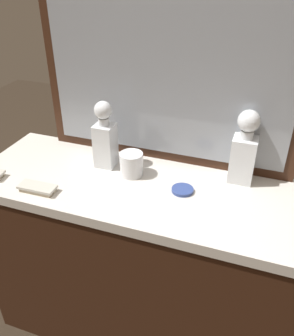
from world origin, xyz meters
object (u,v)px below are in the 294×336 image
at_px(crystal_tumbler_far_left, 131,165).
at_px(porcelain_dish, 183,190).
at_px(silver_brush_rear, 38,188).
at_px(crystal_decanter_far_left, 105,141).
at_px(crystal_decanter_left, 244,153).

bearing_deg(crystal_tumbler_far_left, porcelain_dish, -11.64).
bearing_deg(porcelain_dish, crystal_tumbler_far_left, 168.36).
bearing_deg(silver_brush_rear, crystal_decanter_far_left, 58.64).
height_order(crystal_decanter_left, crystal_tumbler_far_left, crystal_decanter_left).
xyz_separation_m(crystal_decanter_left, crystal_decanter_far_left, (-0.53, -0.07, -0.00)).
distance_m(crystal_decanter_left, crystal_decanter_far_left, 0.53).
bearing_deg(silver_brush_rear, crystal_decanter_left, 25.80).
bearing_deg(porcelain_dish, crystal_decanter_left, 39.35).
distance_m(crystal_decanter_far_left, porcelain_dish, 0.36).
xyz_separation_m(crystal_decanter_left, silver_brush_rear, (-0.68, -0.33, -0.10)).
bearing_deg(crystal_tumbler_far_left, crystal_decanter_left, 14.94).
relative_size(crystal_decanter_left, porcelain_dish, 3.53).
height_order(crystal_decanter_left, crystal_decanter_far_left, crystal_decanter_left).
relative_size(crystal_decanter_left, crystal_decanter_far_left, 1.03).
bearing_deg(crystal_decanter_left, crystal_tumbler_far_left, -165.06).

